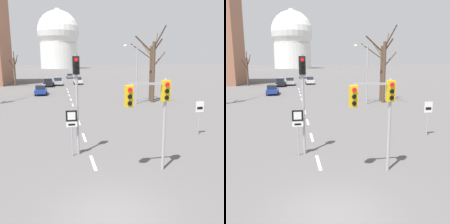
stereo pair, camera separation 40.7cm
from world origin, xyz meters
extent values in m
plane|color=#565454|center=(0.00, 0.00, 0.00)|extent=(800.00, 800.00, 0.00)
cube|color=silver|center=(0.00, 4.70, 0.00)|extent=(0.16, 2.00, 0.01)
cube|color=silver|center=(0.00, 9.20, 0.00)|extent=(0.16, 2.00, 0.01)
cube|color=silver|center=(0.00, 13.70, 0.00)|extent=(0.16, 2.00, 0.01)
cube|color=silver|center=(0.00, 18.20, 0.00)|extent=(0.16, 2.00, 0.01)
cube|color=silver|center=(0.00, 22.70, 0.00)|extent=(0.16, 2.00, 0.01)
cube|color=silver|center=(0.00, 27.20, 0.00)|extent=(0.16, 2.00, 0.01)
cube|color=silver|center=(0.00, 31.70, 0.00)|extent=(0.16, 2.00, 0.01)
cube|color=silver|center=(0.00, 36.20, 0.00)|extent=(0.16, 2.00, 0.01)
cube|color=silver|center=(0.00, 40.70, 0.00)|extent=(0.16, 2.00, 0.01)
cylinder|color=#9E9EA3|center=(-0.65, 6.12, 2.78)|extent=(0.14, 0.14, 5.56)
cube|color=black|center=(-0.65, 6.12, 4.98)|extent=(0.36, 0.28, 0.96)
cylinder|color=red|center=(-0.65, 5.95, 5.28)|extent=(0.20, 0.06, 0.20)
cylinder|color=black|center=(-0.65, 5.95, 4.98)|extent=(0.20, 0.06, 0.20)
cylinder|color=black|center=(-0.65, 5.95, 4.68)|extent=(0.20, 0.06, 0.20)
cylinder|color=#9E9EA3|center=(3.19, 3.16, 2.22)|extent=(0.14, 0.14, 4.44)
cube|color=yellow|center=(3.19, 3.16, 3.86)|extent=(0.36, 0.28, 0.96)
cylinder|color=red|center=(3.19, 2.99, 4.16)|extent=(0.20, 0.06, 0.20)
cylinder|color=black|center=(3.19, 2.99, 3.86)|extent=(0.20, 0.06, 0.20)
cylinder|color=black|center=(3.19, 2.99, 3.57)|extent=(0.20, 0.06, 0.20)
cube|color=#9E9EA3|center=(2.32, 3.16, 4.19)|extent=(1.74, 0.10, 0.10)
cube|color=yellow|center=(1.45, 3.16, 3.66)|extent=(0.36, 0.28, 0.96)
cylinder|color=red|center=(1.45, 2.99, 3.96)|extent=(0.20, 0.06, 0.20)
cylinder|color=black|center=(1.45, 2.99, 3.66)|extent=(0.20, 0.06, 0.20)
cylinder|color=black|center=(1.45, 2.99, 3.37)|extent=(0.20, 0.06, 0.20)
cylinder|color=#9E9EA3|center=(-0.99, 5.88, 1.32)|extent=(0.07, 0.07, 2.65)
cube|color=black|center=(-0.99, 5.86, 2.30)|extent=(0.60, 0.03, 0.60)
cube|color=white|center=(-0.99, 5.85, 2.30)|extent=(0.42, 0.01, 0.42)
cube|color=white|center=(-0.99, 5.86, 1.82)|extent=(0.60, 0.03, 0.28)
cube|color=black|center=(-0.99, 5.85, 1.82)|extent=(0.36, 0.01, 0.10)
cylinder|color=#9E9EA3|center=(8.07, 8.13, 1.24)|extent=(0.07, 0.07, 2.49)
cube|color=white|center=(8.07, 8.11, 2.06)|extent=(0.60, 0.03, 0.76)
cube|color=black|center=(8.07, 8.09, 1.96)|extent=(0.42, 0.01, 0.19)
cylinder|color=#9E9EA3|center=(7.81, 21.90, 3.58)|extent=(0.16, 0.16, 7.15)
cube|color=#9E9EA3|center=(7.06, 21.90, 7.05)|extent=(1.49, 0.10, 0.10)
sphere|color=#F2EAC6|center=(6.32, 21.90, 6.97)|extent=(0.36, 0.36, 0.36)
cube|color=black|center=(-3.62, 46.60, 0.69)|extent=(1.88, 4.18, 0.75)
cube|color=#1E232D|center=(-3.62, 46.39, 1.42)|extent=(1.60, 2.01, 0.70)
cylinder|color=black|center=(-4.51, 47.89, 0.31)|extent=(0.18, 0.63, 0.63)
cylinder|color=black|center=(-2.73, 47.89, 0.31)|extent=(0.18, 0.63, 0.63)
cylinder|color=black|center=(-4.51, 45.30, 0.31)|extent=(0.18, 0.63, 0.63)
cylinder|color=black|center=(-2.73, 45.30, 0.31)|extent=(0.18, 0.63, 0.63)
cube|color=navy|center=(-4.34, 33.52, 0.60)|extent=(1.71, 4.32, 0.59)
cube|color=#1E232D|center=(-4.34, 33.30, 1.23)|extent=(1.45, 2.07, 0.66)
cylinder|color=black|center=(-5.15, 34.86, 0.31)|extent=(0.18, 0.61, 0.61)
cylinder|color=black|center=(-3.54, 34.86, 0.31)|extent=(0.18, 0.61, 0.61)
cylinder|color=black|center=(-5.15, 32.18, 0.31)|extent=(0.18, 0.61, 0.61)
cylinder|color=black|center=(-3.54, 32.18, 0.31)|extent=(0.18, 0.61, 0.61)
cube|color=silver|center=(2.84, 50.87, 0.70)|extent=(1.81, 4.08, 0.70)
cube|color=#1E232D|center=(2.84, 50.67, 1.38)|extent=(1.54, 1.96, 0.66)
cylinder|color=black|center=(1.98, 52.14, 0.35)|extent=(0.18, 0.70, 0.70)
cylinder|color=black|center=(3.69, 52.14, 0.35)|extent=(0.18, 0.70, 0.70)
cylinder|color=black|center=(1.98, 49.61, 0.35)|extent=(0.18, 0.70, 0.70)
cylinder|color=black|center=(3.69, 49.61, 0.35)|extent=(0.18, 0.70, 0.70)
cube|color=slate|center=(2.01, 72.72, 0.61)|extent=(1.87, 4.49, 0.57)
cube|color=#1E232D|center=(2.01, 72.49, 1.17)|extent=(1.59, 2.16, 0.55)
cylinder|color=black|center=(1.12, 74.11, 0.33)|extent=(0.18, 0.65, 0.65)
cylinder|color=black|center=(2.90, 74.11, 0.33)|extent=(0.18, 0.65, 0.65)
cylinder|color=black|center=(1.12, 71.32, 0.33)|extent=(0.18, 0.65, 0.65)
cylinder|color=black|center=(2.90, 71.32, 0.33)|extent=(0.18, 0.65, 0.65)
cube|color=#B7B7BC|center=(-1.65, 49.09, 0.69)|extent=(1.90, 4.22, 0.69)
cube|color=#1E232D|center=(-1.65, 48.88, 1.39)|extent=(1.61, 2.02, 0.72)
cylinder|color=black|center=(-2.55, 50.40, 0.35)|extent=(0.18, 0.69, 0.69)
cylinder|color=black|center=(-0.75, 50.40, 0.35)|extent=(0.18, 0.69, 0.69)
cylinder|color=black|center=(-2.55, 47.78, 0.35)|extent=(0.18, 0.69, 0.69)
cylinder|color=black|center=(-0.75, 47.78, 0.35)|extent=(0.18, 0.69, 0.69)
cylinder|color=brown|center=(10.21, 22.62, 3.80)|extent=(0.41, 0.41, 7.60)
cylinder|color=brown|center=(10.79, 23.47, 7.49)|extent=(1.20, 1.86, 2.66)
cylinder|color=brown|center=(10.35, 21.18, 8.05)|extent=(0.34, 2.97, 2.33)
cylinder|color=brown|center=(8.79, 22.91, 6.32)|extent=(2.92, 0.82, 2.18)
cylinder|color=brown|center=(-10.62, 49.49, 2.98)|extent=(0.39, 0.39, 5.95)
cylinder|color=brown|center=(-10.41, 48.54, 6.15)|extent=(0.49, 2.01, 2.17)
cylinder|color=brown|center=(-10.21, 48.99, 4.84)|extent=(0.88, 1.17, 1.52)
cylinder|color=brown|center=(-9.94, 48.40, 5.57)|extent=(1.20, 2.37, 2.01)
cylinder|color=brown|center=(-11.03, 48.61, 4.72)|extent=(0.81, 1.89, 1.85)
cylinder|color=brown|center=(10.34, 23.61, 3.56)|extent=(0.53, 0.53, 7.12)
cylinder|color=brown|center=(10.14, 24.95, 6.67)|extent=(0.46, 2.80, 1.81)
cylinder|color=brown|center=(9.10, 23.30, 7.30)|extent=(2.60, 0.89, 2.04)
cylinder|color=brown|center=(10.72, 22.88, 7.07)|extent=(0.85, 1.62, 1.84)
cylinder|color=brown|center=(11.52, 24.19, 5.39)|extent=(2.40, 1.47, 2.22)
cylinder|color=silver|center=(0.00, 189.40, 9.17)|extent=(27.50, 27.50, 18.33)
sphere|color=silver|center=(0.00, 189.40, 26.74)|extent=(30.56, 30.56, 30.56)
cylinder|color=silver|center=(0.00, 189.40, 40.49)|extent=(3.67, 3.67, 5.35)
camera|label=1|loc=(-1.61, -7.45, 5.18)|focal=40.00mm
camera|label=2|loc=(-1.21, -7.53, 5.18)|focal=40.00mm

